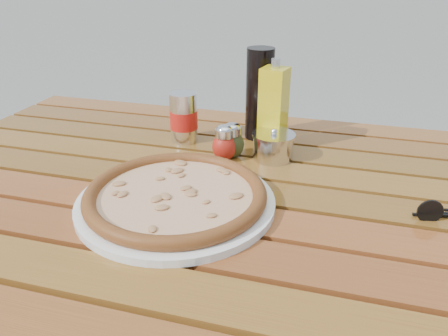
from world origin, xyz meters
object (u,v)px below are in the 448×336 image
(table, at_px, (221,218))
(dark_bottle, at_px, (259,94))
(oregano_shaker, at_px, (232,141))
(soda_can, at_px, (184,118))
(parmesan_tin, at_px, (273,146))
(sunglasses, at_px, (448,213))
(plate, at_px, (176,202))
(pepper_shaker, at_px, (224,143))
(pizza, at_px, (176,194))
(olive_oil_cruet, at_px, (273,109))

(table, xyz_separation_m, dark_bottle, (0.02, 0.28, 0.19))
(table, height_order, oregano_shaker, oregano_shaker)
(oregano_shaker, relative_size, soda_can, 0.68)
(soda_can, xyz_separation_m, parmesan_tin, (0.23, -0.05, -0.03))
(oregano_shaker, relative_size, sunglasses, 0.75)
(parmesan_tin, bearing_deg, plate, -117.82)
(soda_can, bearing_deg, pepper_shaker, -32.77)
(pizza, xyz_separation_m, oregano_shaker, (0.04, 0.24, 0.02))
(table, height_order, plate, plate)
(table, xyz_separation_m, sunglasses, (0.41, -0.01, 0.09))
(pepper_shaker, relative_size, oregano_shaker, 1.00)
(plate, xyz_separation_m, parmesan_tin, (0.13, 0.25, 0.02))
(pepper_shaker, bearing_deg, pizza, -97.88)
(pizza, distance_m, oregano_shaker, 0.24)
(olive_oil_cruet, bearing_deg, parmesan_tin, -77.15)
(plate, xyz_separation_m, dark_bottle, (0.07, 0.37, 0.10))
(olive_oil_cruet, relative_size, sunglasses, 1.91)
(pizza, height_order, pepper_shaker, pepper_shaker)
(plate, distance_m, dark_bottle, 0.39)
(pepper_shaker, distance_m, olive_oil_cruet, 0.14)
(plate, height_order, dark_bottle, dark_bottle)
(dark_bottle, bearing_deg, olive_oil_cruet, -52.77)
(table, height_order, olive_oil_cruet, olive_oil_cruet)
(table, distance_m, pepper_shaker, 0.17)
(pizza, xyz_separation_m, sunglasses, (0.47, 0.08, -0.01))
(oregano_shaker, distance_m, dark_bottle, 0.16)
(oregano_shaker, relative_size, dark_bottle, 0.37)
(table, bearing_deg, sunglasses, -2.04)
(plate, relative_size, pepper_shaker, 4.39)
(pizza, height_order, olive_oil_cruet, olive_oil_cruet)
(pizza, height_order, oregano_shaker, oregano_shaker)
(table, height_order, sunglasses, sunglasses)
(table, relative_size, dark_bottle, 6.36)
(pepper_shaker, height_order, parmesan_tin, pepper_shaker)
(plate, xyz_separation_m, pepper_shaker, (0.03, 0.22, 0.03))
(dark_bottle, xyz_separation_m, parmesan_tin, (0.06, -0.12, -0.08))
(plate, xyz_separation_m, pizza, (0.00, 0.00, 0.02))
(soda_can, bearing_deg, sunglasses, -21.26)
(plate, height_order, olive_oil_cruet, olive_oil_cruet)
(dark_bottle, xyz_separation_m, olive_oil_cruet, (0.04, -0.06, -0.01))
(parmesan_tin, bearing_deg, sunglasses, -27.40)
(pepper_shaker, height_order, oregano_shaker, same)
(plate, relative_size, soda_can, 3.00)
(sunglasses, bearing_deg, olive_oil_cruet, 134.01)
(table, relative_size, plate, 3.89)
(table, relative_size, pepper_shaker, 17.07)
(plate, height_order, parmesan_tin, parmesan_tin)
(dark_bottle, distance_m, olive_oil_cruet, 0.08)
(dark_bottle, bearing_deg, table, -93.34)
(pepper_shaker, xyz_separation_m, dark_bottle, (0.04, 0.15, 0.07))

